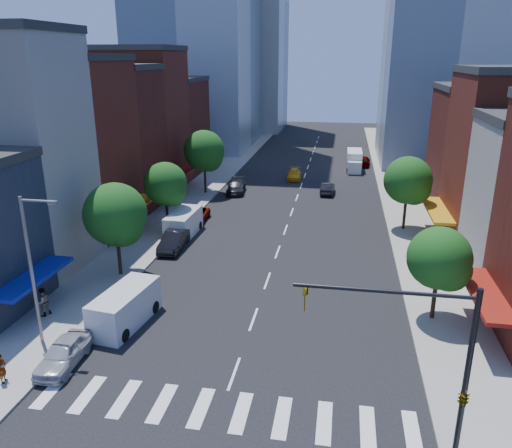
{
  "coord_description": "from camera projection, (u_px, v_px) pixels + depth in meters",
  "views": [
    {
      "loc": [
        5.13,
        -22.51,
        16.38
      ],
      "look_at": [
        -0.65,
        10.69,
        5.0
      ],
      "focal_mm": 35.0,
      "sensor_mm": 36.0,
      "label": 1
    }
  ],
  "objects": [
    {
      "name": "ground",
      "position": [
        234.0,
        374.0,
        27.08
      ],
      "size": [
        220.0,
        220.0,
        0.0
      ],
      "primitive_type": "plane",
      "color": "black",
      "rests_on": "ground"
    },
    {
      "name": "parked_car_front",
      "position": [
        63.0,
        353.0,
        27.61
      ],
      "size": [
        1.99,
        4.49,
        1.5
      ],
      "primitive_type": "imported",
      "rotation": [
        0.0,
        0.0,
        0.05
      ],
      "color": "#AEAEB3",
      "rests_on": "ground"
    },
    {
      "name": "tree_right_near",
      "position": [
        442.0,
        261.0,
        31.24
      ],
      "size": [
        4.0,
        4.0,
        6.2
      ],
      "color": "black",
      "rests_on": "sidewalk_right"
    },
    {
      "name": "traffic_signal",
      "position": [
        452.0,
        378.0,
        19.93
      ],
      "size": [
        7.24,
        2.24,
        8.0
      ],
      "color": "black",
      "rests_on": "sidewalk_right"
    },
    {
      "name": "bldg_left_4",
      "position": [
        134.0,
        122.0,
        62.78
      ],
      "size": [
        12.0,
        9.0,
        17.0
      ],
      "primitive_type": "cube",
      "color": "maroon",
      "rests_on": "ground"
    },
    {
      "name": "bldg_left_1",
      "position": [
        2.0,
        156.0,
        38.82
      ],
      "size": [
        12.0,
        8.0,
        18.0
      ],
      "primitive_type": "cube",
      "color": "silver",
      "rests_on": "ground"
    },
    {
      "name": "taxi",
      "position": [
        294.0,
        174.0,
        69.65
      ],
      "size": [
        2.17,
        4.73,
        1.34
      ],
      "primitive_type": "imported",
      "rotation": [
        0.0,
        0.0,
        0.06
      ],
      "color": "#F0AC0C",
      "rests_on": "ground"
    },
    {
      "name": "box_truck",
      "position": [
        354.0,
        161.0,
        75.06
      ],
      "size": [
        2.26,
        7.1,
        2.85
      ],
      "rotation": [
        0.0,
        0.0,
        0.01
      ],
      "color": "silver",
      "rests_on": "ground"
    },
    {
      "name": "traffic_car_oncoming",
      "position": [
        327.0,
        188.0,
        62.21
      ],
      "size": [
        1.72,
        4.35,
        1.41
      ],
      "primitive_type": "imported",
      "rotation": [
        0.0,
        0.0,
        3.09
      ],
      "color": "black",
      "rests_on": "ground"
    },
    {
      "name": "tower_far_w",
      "position": [
        244.0,
        0.0,
        109.72
      ],
      "size": [
        18.0,
        18.0,
        56.0
      ],
      "primitive_type": "cube",
      "color": "#9EA5AD",
      "rests_on": "ground"
    },
    {
      "name": "sidewalk_right",
      "position": [
        400.0,
        193.0,
        62.36
      ],
      "size": [
        5.0,
        120.0,
        0.15
      ],
      "primitive_type": "cube",
      "color": "gray",
      "rests_on": "ground"
    },
    {
      "name": "tree_left_mid",
      "position": [
        167.0,
        186.0,
        47.94
      ],
      "size": [
        4.2,
        4.2,
        6.65
      ],
      "color": "black",
      "rests_on": "sidewalk_left"
    },
    {
      "name": "streetlight",
      "position": [
        33.0,
        262.0,
        28.25
      ],
      "size": [
        2.25,
        0.25,
        9.0
      ],
      "color": "slate",
      "rests_on": "sidewalk_left"
    },
    {
      "name": "parked_car_rear",
      "position": [
        236.0,
        187.0,
        62.64
      ],
      "size": [
        2.66,
        5.43,
        1.52
      ],
      "primitive_type": "imported",
      "rotation": [
        0.0,
        0.0,
        0.1
      ],
      "color": "black",
      "rests_on": "ground"
    },
    {
      "name": "cargo_van_far",
      "position": [
        183.0,
        224.0,
        47.67
      ],
      "size": [
        2.35,
        5.47,
        2.31
      ],
      "rotation": [
        0.0,
        0.0,
        -0.03
      ],
      "color": "silver",
      "rests_on": "ground"
    },
    {
      "name": "pedestrian_near",
      "position": [
        2.0,
        368.0,
        25.91
      ],
      "size": [
        0.52,
        0.68,
        1.67
      ],
      "primitive_type": "imported",
      "rotation": [
        0.0,
        0.0,
        1.79
      ],
      "color": "#999999",
      "rests_on": "sidewalk_left"
    },
    {
      "name": "cargo_van_near",
      "position": [
        124.0,
        308.0,
        31.66
      ],
      "size": [
        2.93,
        5.77,
        2.35
      ],
      "rotation": [
        0.0,
        0.0,
        -0.13
      ],
      "color": "silver",
      "rests_on": "ground"
    },
    {
      "name": "crosswalk",
      "position": [
        221.0,
        410.0,
        24.28
      ],
      "size": [
        19.0,
        3.0,
        0.01
      ],
      "primitive_type": "cube",
      "color": "silver",
      "rests_on": "ground"
    },
    {
      "name": "bldg_left_3",
      "position": [
        104.0,
        140.0,
        55.17
      ],
      "size": [
        12.0,
        8.0,
        15.0
      ],
      "primitive_type": "cube",
      "color": "#511914",
      "rests_on": "ground"
    },
    {
      "name": "tree_left_far",
      "position": [
        205.0,
        152.0,
        60.79
      ],
      "size": [
        5.0,
        5.0,
        7.75
      ],
      "color": "black",
      "rests_on": "sidewalk_left"
    },
    {
      "name": "bldg_right_3",
      "position": [
        493.0,
        153.0,
        53.32
      ],
      "size": [
        12.0,
        10.0,
        13.0
      ],
      "primitive_type": "cube",
      "color": "#511914",
      "rests_on": "ground"
    },
    {
      "name": "sidewalk_left",
      "position": [
        206.0,
        185.0,
        66.43
      ],
      "size": [
        5.0,
        120.0,
        0.15
      ],
      "primitive_type": "cube",
      "color": "gray",
      "rests_on": "ground"
    },
    {
      "name": "tree_right_far",
      "position": [
        409.0,
        182.0,
        47.83
      ],
      "size": [
        4.6,
        4.6,
        7.2
      ],
      "color": "black",
      "rests_on": "sidewalk_right"
    },
    {
      "name": "traffic_car_far",
      "position": [
        364.0,
        161.0,
        78.1
      ],
      "size": [
        2.27,
        4.83,
        1.6
      ],
      "primitive_type": "imported",
      "rotation": [
        0.0,
        0.0,
        3.06
      ],
      "color": "#999999",
      "rests_on": "ground"
    },
    {
      "name": "bldg_left_5",
      "position": [
        161.0,
        128.0,
        72.29
      ],
      "size": [
        12.0,
        10.0,
        13.0
      ],
      "primitive_type": "cube",
      "color": "#511914",
      "rests_on": "ground"
    },
    {
      "name": "parked_car_third",
      "position": [
        196.0,
        215.0,
        51.8
      ],
      "size": [
        2.28,
        4.74,
        1.3
      ],
      "primitive_type": "imported",
      "rotation": [
        0.0,
        0.0,
        0.03
      ],
      "color": "#999999",
      "rests_on": "ground"
    },
    {
      "name": "tree_left_near",
      "position": [
        117.0,
        217.0,
        37.57
      ],
      "size": [
        4.8,
        4.8,
        7.3
      ],
      "color": "black",
      "rests_on": "sidewalk_left"
    },
    {
      "name": "parked_car_second",
      "position": [
        174.0,
        241.0,
        44.25
      ],
      "size": [
        1.88,
        4.95,
        1.61
      ],
      "primitive_type": "imported",
      "rotation": [
        0.0,
        0.0,
        0.04
      ],
      "color": "black",
      "rests_on": "ground"
    },
    {
      "name": "pedestrian_far",
      "position": [
        43.0,
        302.0,
        32.57
      ],
      "size": [
        1.07,
        1.17,
        1.95
      ],
      "primitive_type": "imported",
      "rotation": [
        0.0,
        0.0,
        -2.01
      ],
      "color": "#999999",
      "rests_on": "sidewalk_left"
    },
    {
      "name": "bldg_left_2",
      "position": [
        62.0,
        149.0,
        47.07
      ],
      "size": [
        12.0,
        9.0,
        16.0
      ],
      "primitive_type": "cube",
      "color": "maroon",
      "rests_on": "ground"
    }
  ]
}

